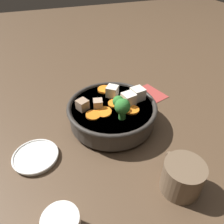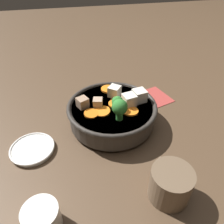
{
  "view_description": "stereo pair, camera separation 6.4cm",
  "coord_description": "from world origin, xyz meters",
  "px_view_note": "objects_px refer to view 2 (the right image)",
  "views": [
    {
      "loc": [
        -0.47,
        0.17,
        0.44
      ],
      "look_at": [
        0.0,
        0.0,
        0.04
      ],
      "focal_mm": 35.0,
      "sensor_mm": 36.0,
      "label": 1
    },
    {
      "loc": [
        -0.49,
        0.11,
        0.44
      ],
      "look_at": [
        0.0,
        0.0,
        0.04
      ],
      "focal_mm": 35.0,
      "sensor_mm": 36.0,
      "label": 2
    }
  ],
  "objects_px": {
    "tea_cup": "(42,218)",
    "dark_mug": "(170,184)",
    "stirfry_bowl": "(112,111)",
    "side_saucer": "(32,149)"
  },
  "relations": [
    {
      "from": "stirfry_bowl",
      "to": "tea_cup",
      "type": "height_order",
      "value": "stirfry_bowl"
    },
    {
      "from": "stirfry_bowl",
      "to": "side_saucer",
      "type": "bearing_deg",
      "value": 105.11
    },
    {
      "from": "stirfry_bowl",
      "to": "tea_cup",
      "type": "relative_size",
      "value": 3.76
    },
    {
      "from": "tea_cup",
      "to": "stirfry_bowl",
      "type": "bearing_deg",
      "value": -36.1
    },
    {
      "from": "tea_cup",
      "to": "dark_mug",
      "type": "height_order",
      "value": "dark_mug"
    },
    {
      "from": "stirfry_bowl",
      "to": "side_saucer",
      "type": "xyz_separation_m",
      "value": [
        -0.06,
        0.23,
        -0.04
      ]
    },
    {
      "from": "stirfry_bowl",
      "to": "side_saucer",
      "type": "distance_m",
      "value": 0.24
    },
    {
      "from": "dark_mug",
      "to": "stirfry_bowl",
      "type": "bearing_deg",
      "value": 14.34
    },
    {
      "from": "stirfry_bowl",
      "to": "tea_cup",
      "type": "bearing_deg",
      "value": 143.9
    },
    {
      "from": "stirfry_bowl",
      "to": "dark_mug",
      "type": "xyz_separation_m",
      "value": [
        -0.26,
        -0.07,
        -0.01
      ]
    }
  ]
}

